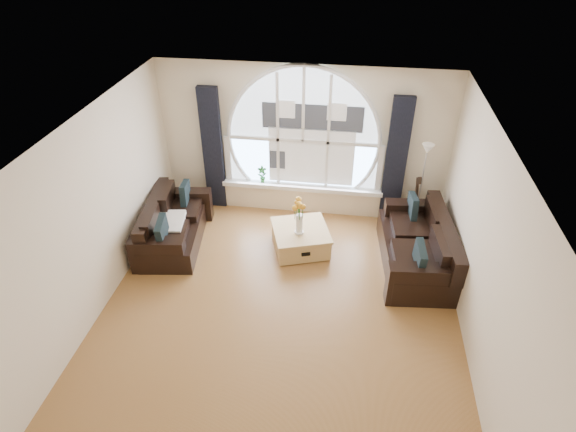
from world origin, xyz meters
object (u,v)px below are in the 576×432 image
object	(u,v)px
guitar	(415,201)
vase_flowers	(299,213)
sofa_left	(173,223)
sofa_right	(416,245)
coffee_chest	(301,238)
floor_lamp	(421,187)
potted_plant	(262,174)

from	to	relation	value
guitar	vase_flowers	bearing A→B (deg)	-166.25
sofa_left	sofa_right	xyz separation A→B (m)	(3.95, -0.04, 0.00)
coffee_chest	sofa_right	bearing A→B (deg)	-23.26
guitar	floor_lamp	bearing A→B (deg)	-4.13
sofa_left	potted_plant	world-z (taller)	potted_plant
sofa_left	vase_flowers	distance (m)	2.14
coffee_chest	guitar	world-z (taller)	guitar
sofa_left	potted_plant	distance (m)	1.82
sofa_right	potted_plant	bearing A→B (deg)	148.61
coffee_chest	potted_plant	xyz separation A→B (m)	(-0.85, 1.15, 0.49)
floor_lamp	sofa_right	bearing A→B (deg)	-95.06
coffee_chest	guitar	size ratio (longest dim) A/B	0.83
coffee_chest	sofa_left	bearing A→B (deg)	165.28
coffee_chest	guitar	xyz separation A→B (m)	(1.87, 0.92, 0.31)
sofa_left	potted_plant	size ratio (longest dim) A/B	5.36
sofa_left	coffee_chest	size ratio (longest dim) A/B	1.93
coffee_chest	guitar	distance (m)	2.11
coffee_chest	floor_lamp	world-z (taller)	floor_lamp
sofa_left	sofa_right	bearing A→B (deg)	-8.45
floor_lamp	potted_plant	bearing A→B (deg)	175.44
sofa_right	vase_flowers	world-z (taller)	vase_flowers
sofa_left	floor_lamp	world-z (taller)	floor_lamp
floor_lamp	guitar	world-z (taller)	floor_lamp
potted_plant	floor_lamp	bearing A→B (deg)	-4.56
vase_flowers	guitar	distance (m)	2.15
sofa_right	coffee_chest	world-z (taller)	sofa_right
sofa_left	vase_flowers	xyz separation A→B (m)	(2.10, 0.03, 0.38)
coffee_chest	vase_flowers	xyz separation A→B (m)	(-0.01, -0.09, 0.57)
guitar	potted_plant	xyz separation A→B (m)	(-2.72, 0.23, 0.18)
potted_plant	coffee_chest	bearing A→B (deg)	-53.56
sofa_right	guitar	world-z (taller)	guitar
sofa_right	vase_flowers	size ratio (longest dim) A/B	2.73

